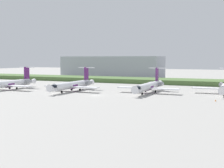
# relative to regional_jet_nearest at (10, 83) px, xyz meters

# --- Properties ---
(ground_plane) EXTENTS (500.00, 500.00, 0.00)m
(ground_plane) POSITION_rel_regional_jet_nearest_xyz_m (41.40, 25.70, -2.54)
(ground_plane) COLOR #9E9B96
(grass_berm) EXTENTS (320.00, 20.00, 2.24)m
(grass_berm) POSITION_rel_regional_jet_nearest_xyz_m (41.40, 57.25, -1.42)
(grass_berm) COLOR #4C6B38
(grass_berm) RESTS_ON ground
(regional_jet_nearest) EXTENTS (22.81, 31.00, 9.00)m
(regional_jet_nearest) POSITION_rel_regional_jet_nearest_xyz_m (0.00, 0.00, 0.00)
(regional_jet_nearest) COLOR white
(regional_jet_nearest) RESTS_ON ground
(regional_jet_second) EXTENTS (22.81, 31.00, 9.00)m
(regional_jet_second) POSITION_rel_regional_jet_nearest_xyz_m (26.59, 5.50, 0.00)
(regional_jet_second) COLOR white
(regional_jet_second) RESTS_ON ground
(regional_jet_third) EXTENTS (22.81, 31.00, 9.00)m
(regional_jet_third) POSITION_rel_regional_jet_nearest_xyz_m (55.08, 11.96, 0.00)
(regional_jet_third) COLOR white
(regional_jet_third) RESTS_ON ground
(distant_hangar) EXTENTS (67.92, 21.84, 14.10)m
(distant_hangar) POSITION_rel_regional_jet_nearest_xyz_m (4.23, 91.94, 4.51)
(distant_hangar) COLOR #9EA3AD
(distant_hangar) RESTS_ON ground
(safety_cone_front_marker) EXTENTS (0.44, 0.44, 0.55)m
(safety_cone_front_marker) POSITION_rel_regional_jet_nearest_xyz_m (79.71, -1.77, -2.26)
(safety_cone_front_marker) COLOR orange
(safety_cone_front_marker) RESTS_ON ground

